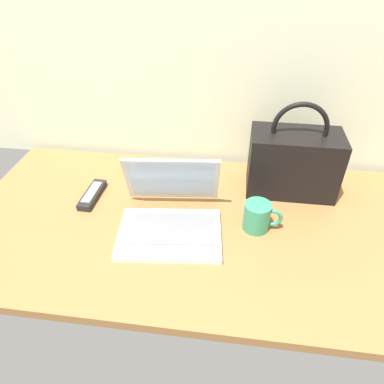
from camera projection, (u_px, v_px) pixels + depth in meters
desk at (210, 227)px, 1.13m from camera, size 1.60×0.76×0.03m
laptop at (171, 215)px, 1.09m from camera, size 0.33×0.33×0.21m
coffee_mug at (258, 216)px, 1.08m from camera, size 0.12×0.08×0.09m
remote_control_near at (92, 195)px, 1.23m from camera, size 0.05×0.16×0.02m
handbag at (293, 162)px, 1.20m from camera, size 0.30×0.16×0.33m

